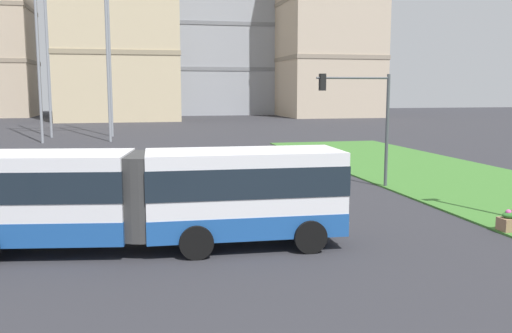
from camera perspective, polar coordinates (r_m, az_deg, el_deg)
The scene contains 5 objects.
articulated_bus at distance 17.31m, azimuth -10.63°, elevation -2.93°, with size 12.02×3.80×3.00m.
car_maroon_sedan at distance 27.39m, azimuth -15.18°, elevation -0.99°, with size 4.42×2.07×1.58m.
traffic_light_far_right at distance 27.66m, azimuth 10.99°, elevation 5.74°, with size 3.79×0.28×5.61m.
apartment_tower_centre at distance 114.41m, azimuth -4.19°, elevation 15.82°, with size 21.56×19.19×41.14m.
apartment_tower_eastcentre at distance 102.45m, azimuth 7.62°, elevation 16.23°, with size 16.43×14.90×39.47m.
Camera 1 is at (-4.75, -3.34, 4.88)m, focal length 38.99 mm.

